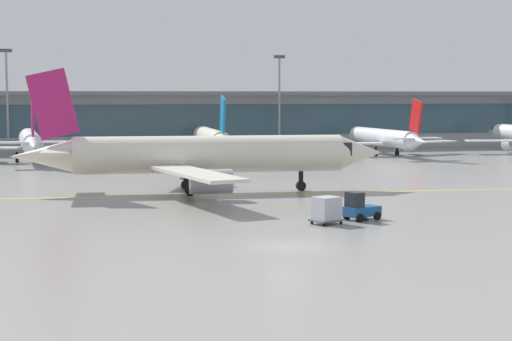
% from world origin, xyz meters
% --- Properties ---
extents(ground_plane, '(400.00, 400.00, 0.00)m').
position_xyz_m(ground_plane, '(0.00, 0.00, 0.00)').
color(ground_plane, gray).
extents(taxiway_centreline_stripe, '(109.86, 6.21, 0.01)m').
position_xyz_m(taxiway_centreline_stripe, '(-0.00, 26.72, 0.00)').
color(taxiway_centreline_stripe, yellow).
rests_on(taxiway_centreline_stripe, ground_plane).
extents(terminal_concourse, '(194.05, 11.00, 9.60)m').
position_xyz_m(terminal_concourse, '(0.00, 91.42, 4.92)').
color(terminal_concourse, '#9EA3A8').
rests_on(terminal_concourse, ground_plane).
extents(gate_airplane_2, '(25.30, 27.30, 9.04)m').
position_xyz_m(gate_airplane_2, '(-18.13, 69.53, 2.71)').
color(gate_airplane_2, white).
rests_on(gate_airplane_2, ground_plane).
extents(gate_airplane_3, '(25.38, 27.23, 9.04)m').
position_xyz_m(gate_airplane_3, '(7.19, 71.93, 2.71)').
color(gate_airplane_3, silver).
rests_on(gate_airplane_3, ground_plane).
extents(gate_airplane_4, '(23.98, 25.89, 8.57)m').
position_xyz_m(gate_airplane_4, '(33.10, 70.47, 2.57)').
color(gate_airplane_4, silver).
rests_on(gate_airplane_4, ground_plane).
extents(taxiing_regional_jet, '(34.81, 32.34, 11.53)m').
position_xyz_m(taxiing_regional_jet, '(-0.45, 28.75, 3.46)').
color(taxiing_regional_jet, silver).
rests_on(taxiing_regional_jet, ground_plane).
extents(baggage_tug, '(2.94, 2.39, 2.10)m').
position_xyz_m(baggage_tug, '(7.95, 9.19, 0.89)').
color(baggage_tug, '#194C8C').
rests_on(baggage_tug, ground_plane).
extents(cargo_dolly_lead, '(2.56, 2.29, 1.94)m').
position_xyz_m(cargo_dolly_lead, '(5.03, 7.96, 1.05)').
color(cargo_dolly_lead, '#595B60').
rests_on(cargo_dolly_lead, ground_plane).
extents(apron_light_mast_1, '(1.80, 0.36, 15.98)m').
position_xyz_m(apron_light_mast_1, '(-22.14, 84.72, 8.69)').
color(apron_light_mast_1, gray).
rests_on(apron_light_mast_1, ground_plane).
extents(apron_light_mast_2, '(1.80, 0.36, 15.39)m').
position_xyz_m(apron_light_mast_2, '(20.26, 83.66, 8.39)').
color(apron_light_mast_2, gray).
rests_on(apron_light_mast_2, ground_plane).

